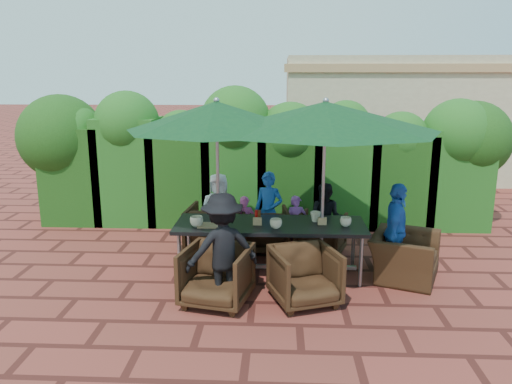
{
  "coord_description": "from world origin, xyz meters",
  "views": [
    {
      "loc": [
        0.31,
        -6.79,
        2.75
      ],
      "look_at": [
        -0.03,
        0.4,
        1.05
      ],
      "focal_mm": 35.0,
      "sensor_mm": 36.0,
      "label": 1
    }
  ],
  "objects_px": {
    "chair_near_left": "(216,273)",
    "chair_far_left": "(215,227)",
    "dining_table": "(270,228)",
    "chair_end_right": "(405,249)",
    "chair_far_mid": "(265,227)",
    "umbrella_right": "(325,117)",
    "umbrella_left": "(217,116)",
    "chair_near_right": "(305,273)",
    "chair_far_right": "(321,232)"
  },
  "relations": [
    {
      "from": "chair_near_left",
      "to": "umbrella_left",
      "type": "bearing_deg",
      "value": 107.57
    },
    {
      "from": "dining_table",
      "to": "chair_far_mid",
      "type": "bearing_deg",
      "value": 95.71
    },
    {
      "from": "umbrella_left",
      "to": "chair_far_right",
      "type": "xyz_separation_m",
      "value": [
        1.48,
        0.86,
        -1.85
      ]
    },
    {
      "from": "chair_near_right",
      "to": "chair_end_right",
      "type": "height_order",
      "value": "chair_end_right"
    },
    {
      "from": "dining_table",
      "to": "umbrella_left",
      "type": "xyz_separation_m",
      "value": [
        -0.71,
        -0.02,
        1.54
      ]
    },
    {
      "from": "dining_table",
      "to": "chair_near_right",
      "type": "height_order",
      "value": "chair_near_right"
    },
    {
      "from": "umbrella_left",
      "to": "chair_far_mid",
      "type": "distance_m",
      "value": 2.19
    },
    {
      "from": "chair_far_left",
      "to": "chair_near_left",
      "type": "distance_m",
      "value": 1.79
    },
    {
      "from": "chair_far_left",
      "to": "chair_near_right",
      "type": "height_order",
      "value": "chair_far_left"
    },
    {
      "from": "chair_near_left",
      "to": "chair_near_right",
      "type": "height_order",
      "value": "chair_near_left"
    },
    {
      "from": "chair_near_left",
      "to": "chair_end_right",
      "type": "xyz_separation_m",
      "value": [
        2.48,
        0.91,
        0.02
      ]
    },
    {
      "from": "chair_near_right",
      "to": "chair_far_mid",
      "type": "bearing_deg",
      "value": 86.33
    },
    {
      "from": "chair_far_mid",
      "to": "chair_near_left",
      "type": "xyz_separation_m",
      "value": [
        -0.53,
        -1.95,
        0.02
      ]
    },
    {
      "from": "umbrella_right",
      "to": "chair_far_left",
      "type": "bearing_deg",
      "value": 151.95
    },
    {
      "from": "umbrella_right",
      "to": "chair_near_right",
      "type": "bearing_deg",
      "value": -107.25
    },
    {
      "from": "chair_near_right",
      "to": "chair_far_right",
      "type": "bearing_deg",
      "value": 59.37
    },
    {
      "from": "umbrella_left",
      "to": "chair_near_left",
      "type": "height_order",
      "value": "umbrella_left"
    },
    {
      "from": "chair_far_left",
      "to": "chair_far_right",
      "type": "relative_size",
      "value": 1.17
    },
    {
      "from": "chair_far_mid",
      "to": "chair_far_left",
      "type": "bearing_deg",
      "value": 5.93
    },
    {
      "from": "chair_far_left",
      "to": "chair_far_mid",
      "type": "distance_m",
      "value": 0.8
    },
    {
      "from": "chair_far_right",
      "to": "chair_far_mid",
      "type": "bearing_deg",
      "value": 8.53
    },
    {
      "from": "dining_table",
      "to": "chair_end_right",
      "type": "xyz_separation_m",
      "value": [
        1.84,
        -0.03,
        -0.26
      ]
    },
    {
      "from": "chair_far_left",
      "to": "chair_far_mid",
      "type": "height_order",
      "value": "chair_far_left"
    },
    {
      "from": "chair_far_mid",
      "to": "chair_far_right",
      "type": "bearing_deg",
      "value": 162.76
    },
    {
      "from": "umbrella_left",
      "to": "chair_far_left",
      "type": "relative_size",
      "value": 2.92
    },
    {
      "from": "dining_table",
      "to": "chair_near_left",
      "type": "relative_size",
      "value": 3.27
    },
    {
      "from": "dining_table",
      "to": "chair_near_left",
      "type": "xyz_separation_m",
      "value": [
        -0.63,
        -0.94,
        -0.28
      ]
    },
    {
      "from": "dining_table",
      "to": "chair_near_left",
      "type": "height_order",
      "value": "chair_near_left"
    },
    {
      "from": "umbrella_left",
      "to": "chair_end_right",
      "type": "relative_size",
      "value": 2.56
    },
    {
      "from": "dining_table",
      "to": "chair_far_right",
      "type": "height_order",
      "value": "dining_table"
    },
    {
      "from": "dining_table",
      "to": "chair_far_left",
      "type": "xyz_separation_m",
      "value": [
        -0.88,
        0.83,
        -0.26
      ]
    },
    {
      "from": "chair_far_mid",
      "to": "chair_near_right",
      "type": "height_order",
      "value": "chair_near_right"
    },
    {
      "from": "umbrella_left",
      "to": "umbrella_right",
      "type": "xyz_separation_m",
      "value": [
        1.42,
        -0.0,
        0.0
      ]
    },
    {
      "from": "umbrella_left",
      "to": "umbrella_right",
      "type": "distance_m",
      "value": 1.42
    },
    {
      "from": "chair_near_right",
      "to": "chair_near_left",
      "type": "bearing_deg",
      "value": 163.75
    },
    {
      "from": "chair_near_left",
      "to": "chair_near_right",
      "type": "xyz_separation_m",
      "value": [
        1.08,
        0.07,
        -0.01
      ]
    },
    {
      "from": "chair_far_right",
      "to": "chair_near_right",
      "type": "distance_m",
      "value": 1.75
    },
    {
      "from": "umbrella_right",
      "to": "chair_end_right",
      "type": "height_order",
      "value": "umbrella_right"
    },
    {
      "from": "dining_table",
      "to": "chair_near_right",
      "type": "distance_m",
      "value": 1.02
    },
    {
      "from": "dining_table",
      "to": "chair_end_right",
      "type": "relative_size",
      "value": 2.71
    },
    {
      "from": "chair_near_left",
      "to": "chair_far_left",
      "type": "bearing_deg",
      "value": 110.79
    },
    {
      "from": "chair_far_left",
      "to": "chair_far_mid",
      "type": "bearing_deg",
      "value": -161.88
    },
    {
      "from": "umbrella_left",
      "to": "chair_far_left",
      "type": "xyz_separation_m",
      "value": [
        -0.17,
        0.85,
        -1.79
      ]
    },
    {
      "from": "dining_table",
      "to": "chair_far_left",
      "type": "height_order",
      "value": "chair_far_left"
    },
    {
      "from": "chair_far_left",
      "to": "chair_far_mid",
      "type": "relative_size",
      "value": 1.12
    },
    {
      "from": "umbrella_left",
      "to": "umbrella_right",
      "type": "relative_size",
      "value": 0.82
    },
    {
      "from": "umbrella_right",
      "to": "chair_far_right",
      "type": "xyz_separation_m",
      "value": [
        0.06,
        0.86,
        -1.86
      ]
    },
    {
      "from": "chair_far_right",
      "to": "dining_table",
      "type": "bearing_deg",
      "value": 66.71
    },
    {
      "from": "chair_far_right",
      "to": "chair_end_right",
      "type": "relative_size",
      "value": 0.75
    },
    {
      "from": "chair_far_mid",
      "to": "chair_near_right",
      "type": "bearing_deg",
      "value": 99.45
    }
  ]
}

